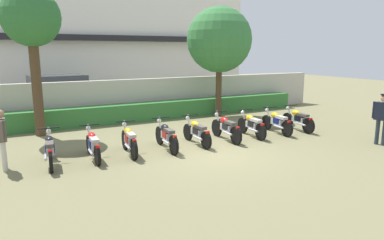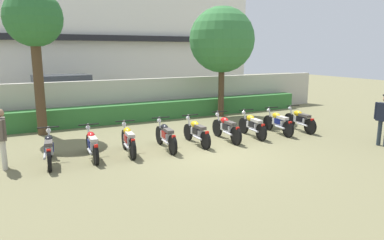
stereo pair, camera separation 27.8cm
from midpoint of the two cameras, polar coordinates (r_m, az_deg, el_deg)
The scene contains 17 objects.
ground at distance 11.01m, azimuth 4.18°, elevation -5.37°, with size 60.00×60.00×0.00m, color olive.
building at distance 26.55m, azimuth -15.31°, elevation 12.00°, with size 21.76×6.50×7.39m.
compound_wall at distance 16.77m, azimuth -7.60°, elevation 3.48°, with size 20.68×0.30×1.83m, color #BCB7A8.
hedge_row at distance 16.19m, azimuth -6.74°, elevation 1.39°, with size 16.54×0.70×0.80m, color #337033.
parked_car at distance 19.62m, azimuth -19.34°, elevation 4.12°, with size 4.67×2.45×1.89m.
tree_near_inspector at distance 14.18m, azimuth -23.66°, elevation 14.41°, with size 2.06×2.06×5.31m.
tree_far_side at distance 16.90m, azimuth 5.34°, elevation 12.73°, with size 3.04×3.04×5.14m.
motorcycle_in_row_0 at distance 10.57m, azimuth -21.35°, elevation -4.29°, with size 0.60×1.96×0.97m.
motorcycle_in_row_1 at distance 10.74m, azimuth -15.13°, elevation -3.74°, with size 0.60×1.90×0.94m.
motorcycle_in_row_2 at distance 10.94m, azimuth -9.52°, elevation -3.14°, with size 0.60×1.83×0.97m.
motorcycle_in_row_3 at distance 11.34m, azimuth -3.56°, elevation -2.51°, with size 0.60×1.96×0.97m.
motorcycle_in_row_4 at distance 11.88m, azimuth 1.40°, elevation -1.90°, with size 0.60×1.89×0.95m.
motorcycle_in_row_5 at distance 12.48m, azimuth 6.19°, elevation -1.26°, with size 0.60×1.97×0.97m.
motorcycle_in_row_6 at distance 13.12m, azimuth 10.30°, elevation -0.80°, with size 0.60×1.83×0.96m.
motorcycle_in_row_7 at distance 13.88m, azimuth 14.27°, elevation -0.33°, with size 0.60×1.89×0.95m.
motorcycle_in_row_8 at distance 14.55m, azimuth 17.51°, elevation 0.04°, with size 0.60×1.85×0.96m.
inspector_person at distance 10.55m, azimuth -27.69°, elevation -2.00°, with size 0.22×0.66×1.63m.
Camera 2 is at (-5.34, -9.09, 3.13)m, focal length 33.05 mm.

